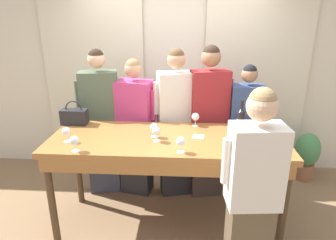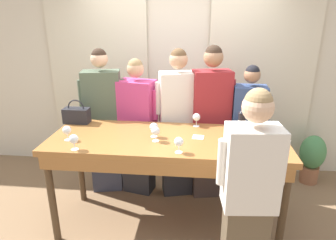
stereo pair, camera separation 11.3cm
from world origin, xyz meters
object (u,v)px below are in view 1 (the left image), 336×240
wine_glass_front_mid (74,141)px  wine_glass_center_left (66,132)px  handbag (74,116)px  guest_striped_shirt (208,123)px  guest_navy_coat (244,133)px  host_pouring (252,194)px  wine_glass_center_right (195,117)px  guest_olive_jacket (101,123)px  guest_pink_top (135,129)px  wine_glass_center_mid (156,132)px  potted_plant (307,154)px  wine_bottle (241,120)px  guest_cream_sweater (176,124)px  wine_glass_back_left (181,142)px  wine_glass_front_left (245,140)px  wine_glass_front_right (154,127)px  tasting_bar (167,148)px

wine_glass_front_mid → wine_glass_center_left: bearing=127.0°
handbag → wine_glass_center_left: size_ratio=1.95×
guest_striped_shirt → guest_navy_coat: 0.45m
wine_glass_center_left → host_pouring: host_pouring is taller
wine_glass_center_right → guest_olive_jacket: (-1.12, 0.31, -0.21)m
guest_pink_top → wine_glass_center_mid: bearing=-66.1°
potted_plant → handbag: bearing=-165.2°
wine_bottle → guest_striped_shirt: 0.58m
guest_olive_jacket → guest_pink_top: 0.42m
wine_glass_center_mid → potted_plant: wine_glass_center_mid is taller
guest_olive_jacket → guest_cream_sweater: (0.90, 0.00, 0.01)m
wine_glass_back_left → wine_glass_front_mid: bearing=-177.7°
wine_glass_front_left → guest_cream_sweater: (-0.63, 0.90, -0.20)m
wine_glass_front_right → potted_plant: wine_glass_front_right is taller
wine_glass_back_left → guest_pink_top: size_ratio=0.08×
wine_glass_center_mid → guest_olive_jacket: guest_olive_jacket is taller
tasting_bar → guest_olive_jacket: (-0.84, 0.67, -0.01)m
wine_glass_center_mid → guest_navy_coat: 1.26m
wine_glass_center_left → guest_striped_shirt: 1.60m
wine_glass_center_left → guest_pink_top: 0.99m
wine_glass_front_right → host_pouring: host_pouring is taller
wine_glass_center_mid → wine_glass_center_right: 0.58m
handbag → host_pouring: (1.72, -1.04, -0.23)m
wine_glass_front_right → wine_glass_center_left: same height
wine_bottle → wine_glass_center_left: wine_bottle is taller
wine_glass_back_left → potted_plant: wine_glass_back_left is taller
guest_pink_top → guest_navy_coat: guest_pink_top is taller
guest_pink_top → tasting_bar: bearing=-57.4°
tasting_bar → wine_glass_front_mid: size_ratio=16.02×
tasting_bar → wine_glass_center_mid: wine_glass_center_mid is taller
wine_glass_center_left → guest_cream_sweater: (0.99, 0.81, -0.20)m
guest_pink_top → wine_bottle: bearing=-21.6°
wine_glass_center_mid → guest_cream_sweater: (0.16, 0.75, -0.20)m
tasting_bar → handbag: size_ratio=8.23×
guest_cream_sweater → host_pouring: 1.50m
wine_glass_center_right → wine_glass_back_left: size_ratio=1.00×
wine_glass_center_left → guest_navy_coat: (1.80, 0.81, -0.29)m
guest_cream_sweater → host_pouring: bearing=-65.3°
tasting_bar → host_pouring: host_pouring is taller
wine_glass_center_left → guest_olive_jacket: size_ratio=0.08×
wine_bottle → wine_glass_back_left: size_ratio=2.33×
wine_glass_center_right → guest_navy_coat: bearing=27.4°
wine_bottle → guest_cream_sweater: 0.84m
wine_glass_center_mid → guest_cream_sweater: guest_cream_sweater is taller
wine_glass_back_left → potted_plant: size_ratio=0.21×
wine_bottle → handbag: (-1.76, 0.13, -0.04)m
handbag → wine_glass_front_left: handbag is taller
wine_glass_center_mid → guest_cream_sweater: bearing=78.2°
wine_bottle → guest_olive_jacket: 1.65m
handbag → wine_glass_front_mid: size_ratio=1.95×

